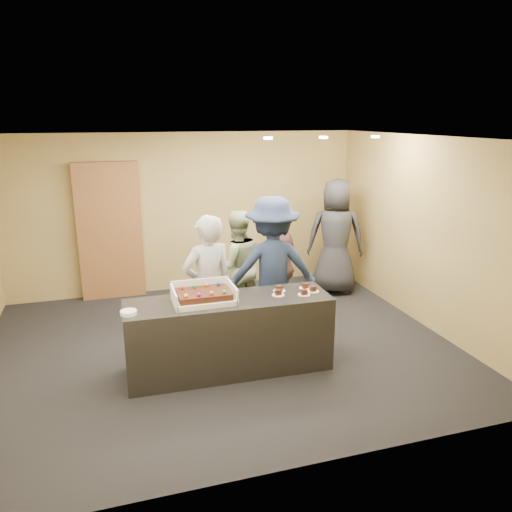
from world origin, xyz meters
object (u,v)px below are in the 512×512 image
plate_stack (129,313)px  person_dark_suit (336,237)px  person_server_grey (208,287)px  sheet_cake (204,294)px  person_sage_man (237,266)px  cake_box (203,297)px  serving_counter (229,335)px  storage_cabinet (110,231)px  person_navy_man (272,269)px  person_brown_extra (282,266)px

plate_stack → person_dark_suit: bearing=32.8°
plate_stack → person_server_grey: 1.14m
sheet_cake → person_sage_man: size_ratio=0.36×
cake_box → sheet_cake: 0.06m
serving_counter → storage_cabinet: storage_cabinet is taller
plate_stack → person_navy_man: (1.92, 0.87, 0.06)m
plate_stack → person_brown_extra: size_ratio=0.11×
person_server_grey → person_dark_suit: size_ratio=0.93×
storage_cabinet → cake_box: storage_cabinet is taller
person_brown_extra → person_dark_suit: bearing=161.3°
sheet_cake → person_dark_suit: person_dark_suit is taller
serving_counter → cake_box: (-0.29, 0.03, 0.50)m
serving_counter → storage_cabinet: (-1.24, 3.03, 0.68)m
serving_counter → person_brown_extra: size_ratio=1.47×
person_brown_extra → person_navy_man: bearing=8.3°
storage_cabinet → sheet_cake: (0.95, -3.03, -0.13)m
cake_box → person_server_grey: bearing=71.6°
person_sage_man → sheet_cake: bearing=57.0°
person_navy_man → person_dark_suit: size_ratio=0.99×
cake_box → sheet_cake: size_ratio=1.17×
person_sage_man → plate_stack: bearing=39.5°
cake_box → person_dark_suit: (2.70, 2.13, 0.04)m
serving_counter → person_navy_man: person_navy_man is taller
plate_stack → person_sage_man: bearing=44.6°
serving_counter → cake_box: 0.58m
plate_stack → person_brown_extra: 2.72m
storage_cabinet → person_brown_extra: 2.93m
serving_counter → plate_stack: bearing=-172.1°
plate_stack → serving_counter: bearing=6.4°
sheet_cake → person_dark_suit: (2.70, 2.16, -0.01)m
person_brown_extra → person_server_grey: bearing=-16.4°
cake_box → person_navy_man: 1.29m
serving_counter → sheet_cake: 0.62m
cake_box → sheet_cake: (-0.00, -0.03, 0.05)m
cake_box → person_brown_extra: person_brown_extra is taller
cake_box → person_server_grey: size_ratio=0.38×
storage_cabinet → person_server_grey: 2.81m
person_brown_extra → cake_box: bearing=-8.6°
person_brown_extra → storage_cabinet: bearing=-86.5°
storage_cabinet → sheet_cake: size_ratio=3.79×
person_dark_suit → person_navy_man: bearing=65.2°
plate_stack → person_dark_suit: (3.55, 2.29, 0.06)m
plate_stack → person_navy_man: bearing=24.2°
sheet_cake → person_brown_extra: person_brown_extra is taller
person_server_grey → person_sage_man: size_ratio=1.10×
person_sage_man → person_brown_extra: 0.67m
person_server_grey → person_brown_extra: (1.30, 0.90, -0.10)m
person_sage_man → person_navy_man: size_ratio=0.85×
person_brown_extra → person_sage_man: bearing=-62.0°
person_sage_man → person_brown_extra: size_ratio=1.02×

